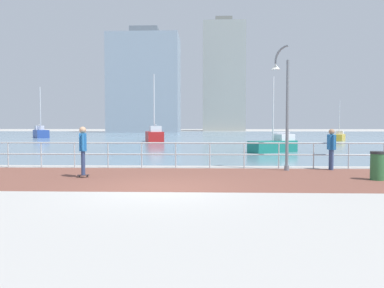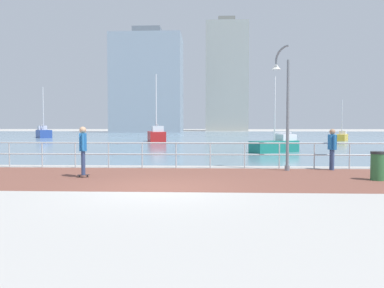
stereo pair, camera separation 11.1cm
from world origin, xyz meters
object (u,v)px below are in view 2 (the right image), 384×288
(sailboat_yellow, at_px, (276,145))
(sailboat_ivory, at_px, (156,135))
(bystander, at_px, (332,146))
(sailboat_teal, at_px, (342,137))
(skateboarder, at_px, (83,147))
(sailboat_navy, at_px, (44,133))
(trash_bin, at_px, (378,166))
(lamppost, at_px, (284,101))

(sailboat_yellow, bearing_deg, sailboat_ivory, 123.76)
(bystander, bearing_deg, sailboat_ivory, 112.91)
(bystander, xyz_separation_m, sailboat_ivory, (-10.32, 24.42, -0.28))
(sailboat_yellow, relative_size, sailboat_teal, 1.05)
(bystander, height_order, sailboat_ivory, sailboat_ivory)
(skateboarder, xyz_separation_m, bystander, (9.10, 2.49, -0.08))
(bystander, relative_size, sailboat_teal, 0.35)
(sailboat_navy, bearing_deg, trash_bin, -54.40)
(lamppost, relative_size, skateboarder, 2.83)
(sailboat_yellow, bearing_deg, trash_bin, -85.17)
(trash_bin, xyz_separation_m, sailboat_navy, (-28.59, 39.93, 0.20))
(sailboat_navy, distance_m, sailboat_teal, 39.25)
(bystander, distance_m, sailboat_teal, 30.63)
(bystander, xyz_separation_m, sailboat_navy, (-28.02, 37.16, -0.28))
(skateboarder, bearing_deg, sailboat_navy, 115.51)
(trash_bin, bearing_deg, sailboat_teal, 72.83)
(trash_bin, bearing_deg, skateboarder, 178.35)
(lamppost, xyz_separation_m, trash_bin, (2.49, -2.64, -2.23))
(sailboat_navy, distance_m, sailboat_yellow, 38.88)
(lamppost, distance_m, sailboat_yellow, 10.19)
(sailboat_navy, bearing_deg, sailboat_yellow, -44.91)
(bystander, xyz_separation_m, sailboat_teal, (10.33, 28.83, -0.51))
(skateboarder, height_order, sailboat_navy, sailboat_navy)
(lamppost, distance_m, bystander, 2.60)
(trash_bin, height_order, sailboat_yellow, sailboat_yellow)
(skateboarder, height_order, sailboat_ivory, sailboat_ivory)
(sailboat_navy, xyz_separation_m, sailboat_teal, (38.35, -8.33, -0.23))
(lamppost, bearing_deg, sailboat_yellow, 81.70)
(lamppost, bearing_deg, trash_bin, -46.63)
(lamppost, relative_size, sailboat_teal, 1.05)
(bystander, height_order, trash_bin, bystander)
(bystander, bearing_deg, sailboat_navy, 127.02)
(trash_bin, relative_size, sailboat_ivory, 0.13)
(sailboat_yellow, height_order, sailboat_teal, sailboat_yellow)
(skateboarder, bearing_deg, lamppost, 18.18)
(sailboat_ivory, xyz_separation_m, sailboat_yellow, (9.83, -14.71, -0.21))
(bystander, bearing_deg, sailboat_teal, 70.28)
(skateboarder, bearing_deg, sailboat_yellow, 54.77)
(sailboat_navy, bearing_deg, skateboarder, -64.49)
(lamppost, bearing_deg, bystander, 4.02)
(skateboarder, xyz_separation_m, sailboat_navy, (-18.92, 39.65, -0.36))
(sailboat_ivory, bearing_deg, skateboarder, -87.41)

